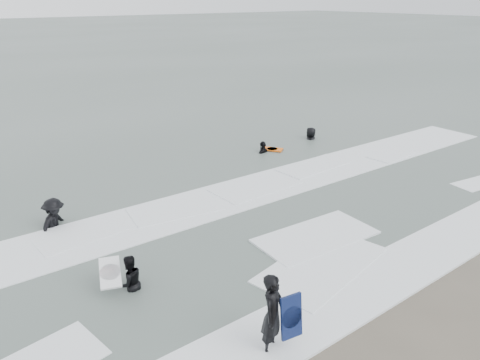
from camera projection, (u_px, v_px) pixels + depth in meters
ground at (352, 275)px, 12.34m from camera, size 320.00×320.00×0.00m
surfer_centre at (272, 349)px, 9.75m from camera, size 0.79×0.70×1.81m
surfer_wading at (130, 289)px, 11.73m from camera, size 0.76×0.61×1.49m
surfer_breaker at (56, 228)px, 14.82m from camera, size 1.38×1.27×1.86m
surfer_right_near at (263, 153)px, 21.85m from camera, size 1.09×0.74×1.73m
surfer_right_far at (311, 140)px, 23.84m from camera, size 1.01×1.04×1.80m
surf_foam at (264, 222)px, 15.10m from camera, size 30.03×9.06×0.09m
bodyboards at (233, 218)px, 14.36m from camera, size 11.31×11.07×1.25m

